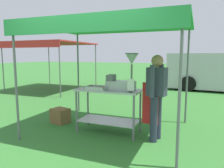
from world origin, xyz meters
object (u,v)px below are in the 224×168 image
supply_crate (60,116)px  menu_sign (131,86)px  donut_fryer (123,77)px  neighbour_tent (52,44)px  vendor (156,93)px  stall_canopy (110,28)px  donut_cart (108,101)px  donut_tray (97,89)px

supply_crate → menu_sign: bearing=-10.3°
menu_sign → supply_crate: 2.06m
donut_fryer → menu_sign: bearing=-40.0°
menu_sign → supply_crate: menu_sign is taller
supply_crate → neighbour_tent: bearing=128.7°
vendor → supply_crate: bearing=174.7°
stall_canopy → donut_fryer: stall_canopy is taller
donut_cart → donut_tray: (-0.19, -0.13, 0.28)m
stall_canopy → menu_sign: bearing=-26.8°
donut_cart → supply_crate: donut_cart is taller
donut_tray → vendor: vendor is taller
donut_cart → donut_tray: size_ratio=3.01×
donut_cart → donut_fryer: bearing=2.1°
donut_tray → donut_cart: bearing=33.9°
donut_fryer → menu_sign: size_ratio=2.88×
donut_cart → donut_fryer: (0.31, 0.01, 0.51)m
supply_crate → neighbour_tent: (-3.26, 4.07, 1.94)m
donut_tray → donut_fryer: bearing=15.6°
donut_fryer → vendor: bearing=-4.6°
stall_canopy → menu_sign: (0.52, -0.26, -1.13)m
donut_cart → donut_fryer: 0.60m
supply_crate → stall_canopy: bearing=-3.1°
vendor → neighbour_tent: 7.12m
vendor → neighbour_tent: (-5.55, 4.28, 1.21)m
vendor → donut_tray: bearing=-175.7°
donut_tray → menu_sign: bearing=-2.8°
donut_tray → neighbour_tent: neighbour_tent is taller
stall_canopy → supply_crate: size_ratio=6.60×
vendor → neighbour_tent: bearing=142.4°
donut_cart → supply_crate: 1.42m
menu_sign → vendor: size_ratio=0.16×
supply_crate → donut_tray: bearing=-14.9°
neighbour_tent → supply_crate: bearing=-51.3°
donut_cart → donut_tray: 0.36m
donut_tray → menu_sign: size_ratio=1.73×
stall_canopy → donut_cart: 1.49m
donut_tray → vendor: 1.18m
donut_cart → neighbour_tent: 6.40m
donut_cart → vendor: (0.98, -0.04, 0.24)m
donut_tray → stall_canopy: bearing=49.6°
donut_tray → supply_crate: (-1.13, 0.30, -0.76)m
stall_canopy → donut_cart: bearing=-90.0°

